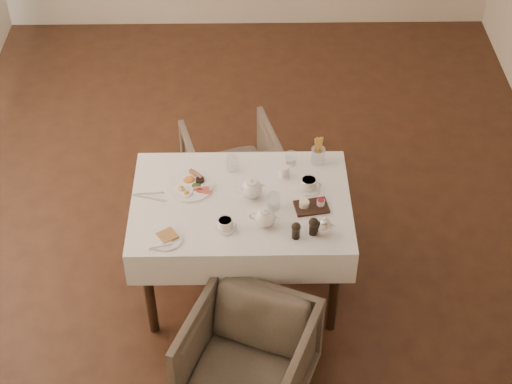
{
  "coord_description": "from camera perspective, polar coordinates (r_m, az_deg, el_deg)",
  "views": [
    {
      "loc": [
        -0.02,
        -4.13,
        3.86
      ],
      "look_at": [
        0.03,
        -0.8,
        0.82
      ],
      "focal_mm": 55.0,
      "sensor_mm": 36.0,
      "label": 1
    }
  ],
  "objects": [
    {
      "name": "pepper_mill_right",
      "position": [
        4.33,
        4.19,
        -2.48
      ],
      "size": [
        0.07,
        0.07,
        0.11
      ],
      "primitive_type": null,
      "rotation": [
        0.0,
        0.0,
        -0.35
      ],
      "color": "black",
      "rests_on": "table"
    },
    {
      "name": "breakfast_plate",
      "position": [
        4.66,
        -4.76,
        0.52
      ],
      "size": [
        0.28,
        0.28,
        0.04
      ],
      "rotation": [
        0.0,
        0.0,
        0.37
      ],
      "color": "white",
      "rests_on": "table"
    },
    {
      "name": "fries_cup",
      "position": [
        4.78,
        4.55,
        2.93
      ],
      "size": [
        0.09,
        0.09,
        0.18
      ],
      "rotation": [
        0.0,
        0.0,
        0.17
      ],
      "color": "silver",
      "rests_on": "table"
    },
    {
      "name": "teacup_far",
      "position": [
        4.62,
        3.85,
        0.56
      ],
      "size": [
        0.14,
        0.14,
        0.07
      ],
      "rotation": [
        0.0,
        0.0,
        -0.31
      ],
      "color": "white",
      "rests_on": "table"
    },
    {
      "name": "table",
      "position": [
        4.64,
        -1.09,
        -1.66
      ],
      "size": [
        1.28,
        0.88,
        0.75
      ],
      "color": "black",
      "rests_on": "ground"
    },
    {
      "name": "condiment_board",
      "position": [
        4.51,
        4.03,
        -1.01
      ],
      "size": [
        0.21,
        0.16,
        0.05
      ],
      "rotation": [
        0.0,
        0.0,
        0.18
      ],
      "color": "black",
      "rests_on": "table"
    },
    {
      "name": "glass_right",
      "position": [
        4.78,
        2.56,
        2.45
      ],
      "size": [
        0.07,
        0.07,
        0.09
      ],
      "primitive_type": "cylinder",
      "rotation": [
        0.0,
        0.0,
        -0.11
      ],
      "color": "silver",
      "rests_on": "table"
    },
    {
      "name": "teapot_centre",
      "position": [
        4.53,
        -0.33,
        0.29
      ],
      "size": [
        0.2,
        0.17,
        0.14
      ],
      "primitive_type": null,
      "rotation": [
        0.0,
        0.0,
        0.25
      ],
      "color": "white",
      "rests_on": "table"
    },
    {
      "name": "armchair_near",
      "position": [
        4.37,
        -0.58,
        -12.06
      ],
      "size": [
        0.85,
        0.86,
        0.61
      ],
      "primitive_type": "imported",
      "rotation": [
        0.0,
        0.0,
        -0.39
      ],
      "color": "#4C4337",
      "rests_on": "ground"
    },
    {
      "name": "teacup_near",
      "position": [
        4.37,
        -2.26,
        -2.37
      ],
      "size": [
        0.13,
        0.13,
        0.06
      ],
      "rotation": [
        0.0,
        0.0,
        -0.27
      ],
      "color": "white",
      "rests_on": "table"
    },
    {
      "name": "armchair_far",
      "position": [
        5.49,
        -1.76,
        1.75
      ],
      "size": [
        0.76,
        0.77,
        0.57
      ],
      "primitive_type": "imported",
      "rotation": [
        0.0,
        0.0,
        3.4
      ],
      "color": "#4C4337",
      "rests_on": "ground"
    },
    {
      "name": "teapot_front",
      "position": [
        4.36,
        0.66,
        -1.8
      ],
      "size": [
        0.18,
        0.15,
        0.13
      ],
      "primitive_type": null,
      "rotation": [
        0.0,
        0.0,
        -0.16
      ],
      "color": "white",
      "rests_on": "table"
    },
    {
      "name": "glass_left",
      "position": [
        4.73,
        -1.73,
        2.12
      ],
      "size": [
        0.09,
        0.09,
        0.1
      ],
      "primitive_type": "cylinder",
      "rotation": [
        0.0,
        0.0,
        -0.42
      ],
      "color": "silver",
      "rests_on": "table"
    },
    {
      "name": "creamer",
      "position": [
        4.69,
        2.06,
        1.5
      ],
      "size": [
        0.07,
        0.07,
        0.07
      ],
      "primitive_type": "cylinder",
      "rotation": [
        0.0,
        0.0,
        -0.19
      ],
      "color": "white",
      "rests_on": "table"
    },
    {
      "name": "cutlery_knife",
      "position": [
        4.61,
        -7.74,
        -0.45
      ],
      "size": [
        0.21,
        0.07,
        0.0
      ],
      "primitive_type": "cube",
      "rotation": [
        0.0,
        0.0,
        1.31
      ],
      "color": "silver",
      "rests_on": "table"
    },
    {
      "name": "glass_mid",
      "position": [
        4.47,
        1.29,
        -0.71
      ],
      "size": [
        0.08,
        0.08,
        0.1
      ],
      "primitive_type": "cylinder",
      "rotation": [
        0.0,
        0.0,
        0.05
      ],
      "color": "silver",
      "rests_on": "table"
    },
    {
      "name": "silver_pot",
      "position": [
        4.34,
        4.97,
        -2.42
      ],
      "size": [
        0.12,
        0.11,
        0.12
      ],
      "primitive_type": null,
      "rotation": [
        0.0,
        0.0,
        -0.15
      ],
      "color": "white",
      "rests_on": "table"
    },
    {
      "name": "pepper_mill_left",
      "position": [
        4.31,
        2.93,
        -2.8
      ],
      "size": [
        0.06,
        0.06,
        0.11
      ],
      "primitive_type": null,
      "rotation": [
        0.0,
        0.0,
        0.13
      ],
      "color": "black",
      "rests_on": "table"
    },
    {
      "name": "side_plate",
      "position": [
        4.35,
        -6.72,
        -3.38
      ],
      "size": [
        0.2,
        0.19,
        0.02
      ],
      "rotation": [
        0.0,
        0.0,
        0.38
      ],
      "color": "white",
      "rests_on": "table"
    },
    {
      "name": "cutlery_fork",
      "position": [
        4.64,
        -7.79,
        -0.11
      ],
      "size": [
        0.18,
        0.03,
        0.0
      ],
      "primitive_type": "cube",
      "rotation": [
        0.0,
        0.0,
        1.66
      ],
      "color": "silver",
      "rests_on": "table"
    }
  ]
}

